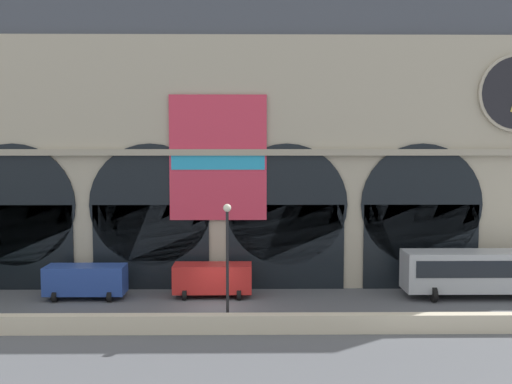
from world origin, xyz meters
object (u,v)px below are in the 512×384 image
object	(u,v)px
van_midwest	(86,280)
van_center	(213,278)
bus_east	(487,271)
street_lamp_quayside	(227,249)

from	to	relation	value
van_midwest	van_center	bearing A→B (deg)	2.68
van_center	van_midwest	bearing A→B (deg)	-177.32
van_midwest	bus_east	distance (m)	26.54
van_midwest	van_center	distance (m)	8.34
van_midwest	van_center	xyz separation A→B (m)	(8.34, 0.39, 0.00)
bus_east	van_midwest	bearing A→B (deg)	179.91
van_center	bus_east	bearing A→B (deg)	-1.36
bus_east	street_lamp_quayside	bearing A→B (deg)	-158.87
van_center	street_lamp_quayside	distance (m)	7.77
van_midwest	street_lamp_quayside	size ratio (longest dim) A/B	0.75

